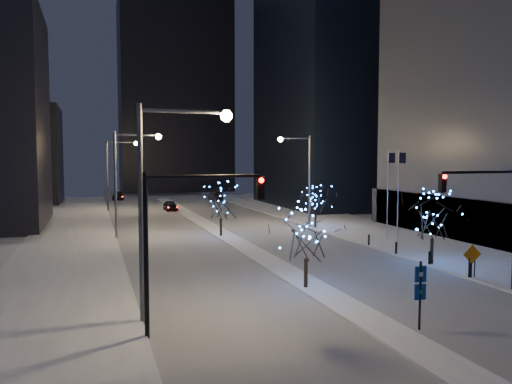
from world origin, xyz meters
name	(u,v)px	position (x,y,z in m)	size (l,w,h in m)	color
ground	(358,315)	(0.00, 0.00, 0.00)	(160.00, 160.00, 0.00)	white
road	(203,224)	(0.00, 35.00, 0.01)	(20.00, 130.00, 0.02)	#A4A8B2
median	(214,229)	(0.00, 30.00, 0.07)	(2.00, 80.00, 0.15)	white
east_sidewalk	(391,236)	(15.00, 20.00, 0.07)	(10.00, 90.00, 0.15)	white
west_sidewalk	(67,255)	(-14.00, 20.00, 0.07)	(8.00, 90.00, 0.15)	white
filler_west_far	(2,155)	(-26.00, 70.00, 8.00)	(18.00, 16.00, 16.00)	black
horizon_block	(175,97)	(6.00, 92.00, 21.00)	(24.00, 14.00, 42.00)	black
street_lamp_w_near	(164,182)	(-8.94, 2.00, 6.50)	(4.40, 0.56, 10.00)	#595E66
street_lamp_w_mid	(127,169)	(-8.94, 27.00, 6.50)	(4.40, 0.56, 10.00)	#595E66
street_lamp_w_far	(115,165)	(-8.94, 52.00, 6.50)	(4.40, 0.56, 10.00)	#595E66
street_lamp_east	(302,168)	(10.08, 30.00, 6.45)	(3.90, 0.56, 10.00)	#595E66
traffic_signal_west	(183,225)	(-8.44, 0.00, 4.76)	(5.26, 0.43, 7.00)	black
traffic_signal_east	(494,209)	(8.94, 1.00, 4.76)	(5.26, 0.43, 7.00)	black
flagpoles	(393,189)	(13.37, 17.25, 4.80)	(1.35, 2.60, 8.00)	silver
bollards	(412,253)	(10.20, 10.00, 0.60)	(0.16, 12.16, 0.90)	black
car_near	(171,206)	(-1.50, 50.02, 0.71)	(1.68, 4.17, 1.42)	black
car_mid	(216,197)	(8.11, 62.38, 0.81)	(1.72, 4.92, 1.62)	black
car_far	(118,196)	(-7.64, 71.21, 0.70)	(1.96, 4.83, 1.40)	#212227
holiday_tree_median_near	(306,233)	(-0.50, 5.08, 3.26)	(4.52, 4.52, 4.87)	black
holiday_tree_median_far	(221,203)	(-0.50, 24.90, 3.30)	(4.98, 4.98, 4.96)	black
holiday_tree_plaza_near	(433,216)	(10.50, 8.14, 3.50)	(4.93, 4.93, 5.26)	black
holiday_tree_plaza_far	(316,201)	(10.50, 27.30, 3.01)	(4.19, 4.19, 4.50)	black
wayfinding_sign	(420,288)	(1.51, -2.68, 1.89)	(0.55, 0.11, 3.08)	black
construction_sign	(472,257)	(10.30, 4.02, 1.39)	(1.25, 0.15, 2.06)	black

